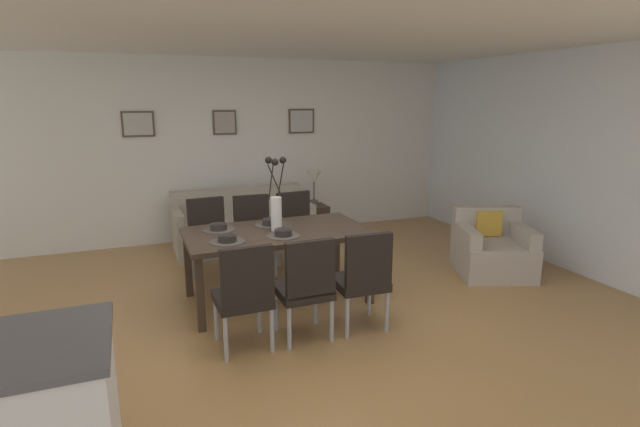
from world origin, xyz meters
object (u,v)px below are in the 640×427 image
dining_chair_near_right (209,235)px  bowl_far_left (283,232)px  framed_picture_center (225,122)px  bowl_near_left (227,238)px  centerpiece_vase (276,203)px  framed_picture_right (301,121)px  dining_chair_far_right (254,231)px  framed_picture_left (138,124)px  side_table (314,223)px  dining_chair_near_left (244,292)px  bowl_near_right (219,226)px  bowl_far_right (270,221)px  sofa (243,228)px  dining_chair_far_left (306,284)px  dining_table (277,237)px  table_lamp (314,180)px  dining_chair_mid_left (363,276)px  armchair (492,250)px  dining_chair_mid_right (297,227)px

dining_chair_near_right → bowl_far_left: dining_chair_near_right is taller
bowl_far_left → framed_picture_center: framed_picture_center is taller
bowl_near_left → dining_chair_near_right: bearing=89.9°
centerpiece_vase → framed_picture_right: size_ratio=1.84×
dining_chair_far_right → framed_picture_left: size_ratio=2.21×
side_table → bowl_near_left: bearing=-128.1°
dining_chair_near_left → side_table: dining_chair_near_left is taller
bowl_near_left → bowl_near_right: bearing=90.0°
bowl_near_left → bowl_far_right: size_ratio=1.00×
dining_chair_near_right → bowl_far_left: 1.28m
dining_chair_far_right → sofa: size_ratio=0.50×
framed_picture_center → bowl_far_right: bearing=-90.0°
dining_chair_far_left → dining_chair_near_left: bearing=178.1°
dining_chair_far_right → framed_picture_right: 2.35m
dining_chair_near_left → framed_picture_right: (1.71, 3.44, 1.18)m
dining_chair_near_right → centerpiece_vase: centerpiece_vase is taller
dining_table → table_lamp: (1.12, 1.90, 0.23)m
dining_chair_near_right → bowl_far_right: dining_chair_near_right is taller
bowl_near_right → side_table: 2.42m
framed_picture_left → dining_chair_mid_left: bearing=-64.2°
dining_chair_far_right → armchair: dining_chair_far_right is taller
dining_table → framed_picture_center: bearing=90.0°
dining_chair_far_right → bowl_far_right: (0.02, -0.66, 0.27)m
side_table → dining_chair_near_right: bearing=-149.2°
dining_chair_mid_left → framed_picture_left: framed_picture_left is taller
side_table → table_lamp: size_ratio=1.02×
dining_table → dining_chair_mid_right: (0.52, 0.88, -0.16)m
dining_chair_far_right → bowl_near_right: (-0.52, -0.66, 0.27)m
bowl_near_left → sofa: bowl_near_left is taller
bowl_near_right → table_lamp: size_ratio=0.33×
dining_chair_far_right → dining_chair_mid_left: same height
dining_chair_near_right → bowl_near_right: size_ratio=5.41×
dining_chair_mid_left → side_table: (0.62, 2.83, -0.25)m
bowl_near_right → sofa: size_ratio=0.09×
sofa → framed_picture_center: 1.54m
bowl_near_right → side_table: bearing=45.2°
dining_chair_near_right → dining_table: bearing=-59.4°
dining_table → table_lamp: bearing=59.4°
framed_picture_center → dining_chair_near_left: bearing=-99.0°
dining_table → centerpiece_vase: (0.00, 0.00, 0.36)m
dining_chair_far_right → dining_chair_mid_left: size_ratio=1.00×
bowl_far_left → framed_picture_center: size_ratio=0.49×
dining_chair_near_right → bowl_near_right: (-0.00, -0.69, 0.27)m
dining_chair_far_left → bowl_near_left: size_ratio=5.41×
bowl_far_right → framed_picture_center: 2.48m
bowl_near_right → framed_picture_left: framed_picture_left is taller
dining_chair_mid_right → table_lamp: (0.61, 1.02, 0.38)m
dining_chair_near_left → framed_picture_left: bearing=100.2°
sofa → table_lamp: 1.22m
dining_chair_far_right → framed_picture_left: (-1.14, 1.65, 1.18)m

